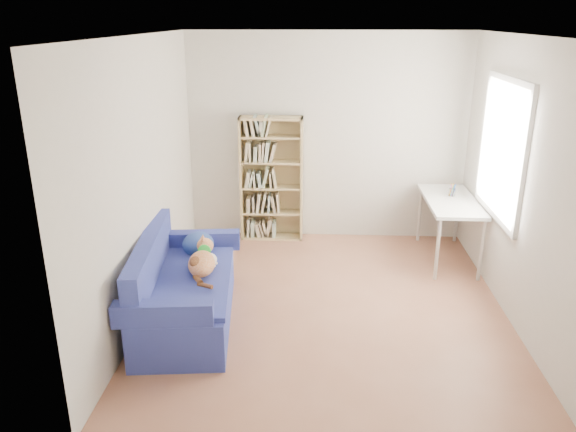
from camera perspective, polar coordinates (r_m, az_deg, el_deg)
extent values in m
plane|color=#915941|center=(5.71, 3.94, -9.23)|extent=(4.00, 4.00, 0.00)
cube|color=silver|center=(7.15, 3.98, 7.88)|extent=(3.50, 0.04, 2.60)
cube|color=silver|center=(3.34, 4.89, -6.27)|extent=(3.50, 0.04, 2.60)
cube|color=silver|center=(5.46, -14.47, 3.55)|extent=(0.04, 4.00, 2.60)
cube|color=silver|center=(5.54, 22.71, 2.87)|extent=(0.04, 4.00, 2.60)
cube|color=white|center=(5.00, 4.66, 17.82)|extent=(3.50, 4.00, 0.04)
cube|color=white|center=(6.04, 21.12, 6.34)|extent=(0.01, 1.20, 1.30)
cube|color=navy|center=(5.45, -10.22, -8.50)|extent=(0.97, 1.78, 0.43)
cube|color=navy|center=(5.35, -13.91, -4.32)|extent=(0.32, 1.71, 0.42)
cube|color=navy|center=(6.00, -8.78, -2.43)|extent=(0.82, 0.23, 0.19)
cube|color=navy|center=(4.64, -12.57, -9.62)|extent=(0.82, 0.23, 0.19)
cube|color=navy|center=(5.34, -10.16, -6.32)|extent=(0.94, 1.64, 0.05)
ellipsoid|color=#2B478D|center=(5.83, -9.11, -2.83)|extent=(0.32, 0.35, 0.24)
ellipsoid|color=#A74513|center=(5.35, -8.77, -4.80)|extent=(0.32, 0.49, 0.19)
ellipsoid|color=silver|center=(5.46, -7.81, -4.46)|extent=(0.18, 0.22, 0.12)
ellipsoid|color=#3B1F10|center=(5.29, -9.26, -4.60)|extent=(0.18, 0.25, 0.09)
sphere|color=#A74513|center=(5.62, -7.92, -3.02)|extent=(0.16, 0.16, 0.16)
cone|color=#A74513|center=(5.63, -8.10, -2.14)|extent=(0.07, 0.08, 0.08)
cone|color=#A74513|center=(5.56, -8.25, -2.43)|extent=(0.07, 0.08, 0.08)
cylinder|color=green|center=(5.56, -8.12, -3.55)|extent=(0.13, 0.06, 0.13)
cylinder|color=#3B1F10|center=(5.14, -9.56, -6.39)|extent=(0.13, 0.18, 0.06)
cube|color=tan|center=(7.20, -4.73, 3.78)|extent=(0.03, 0.25, 1.59)
cube|color=tan|center=(7.13, 1.38, 3.71)|extent=(0.03, 0.25, 1.59)
cube|color=tan|center=(6.98, -1.75, 9.92)|extent=(0.79, 0.25, 0.03)
cube|color=tan|center=(7.41, -1.62, -2.06)|extent=(0.79, 0.25, 0.03)
cube|color=tan|center=(7.26, -1.61, 4.00)|extent=(0.79, 0.02, 1.59)
cube|color=white|center=(6.78, 16.23, 1.48)|extent=(0.57, 1.25, 0.04)
cylinder|color=silver|center=(7.48, 16.79, 0.09)|extent=(0.04, 0.04, 0.71)
cylinder|color=silver|center=(6.45, 19.05, -3.33)|extent=(0.04, 0.04, 0.71)
cylinder|color=silver|center=(7.38, 13.23, 0.15)|extent=(0.04, 0.04, 0.71)
cylinder|color=silver|center=(6.33, 14.94, -3.32)|extent=(0.04, 0.04, 0.71)
cylinder|color=white|center=(6.89, 16.32, 2.33)|extent=(0.08, 0.08, 0.09)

